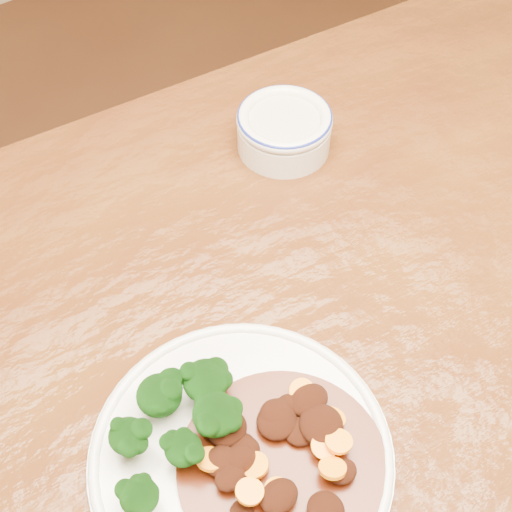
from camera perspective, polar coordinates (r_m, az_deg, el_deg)
dining_table at (r=0.89m, az=4.15°, el=-7.74°), size 1.59×1.07×0.75m
dinner_plate at (r=0.73m, az=-1.20°, el=-15.63°), size 0.30×0.30×0.02m
broccoli_florets at (r=0.71m, az=-6.16°, el=-12.75°), size 0.16×0.11×0.05m
mince_stew at (r=0.72m, az=1.96°, el=-15.39°), size 0.21×0.21×0.03m
dip_bowl at (r=0.97m, az=2.27°, el=10.15°), size 0.13×0.13×0.06m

